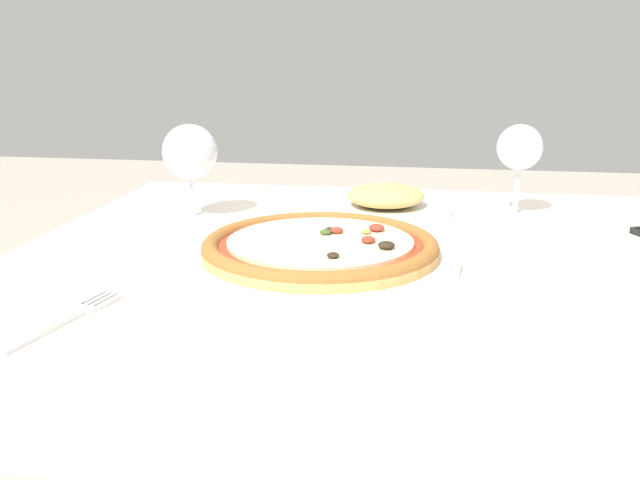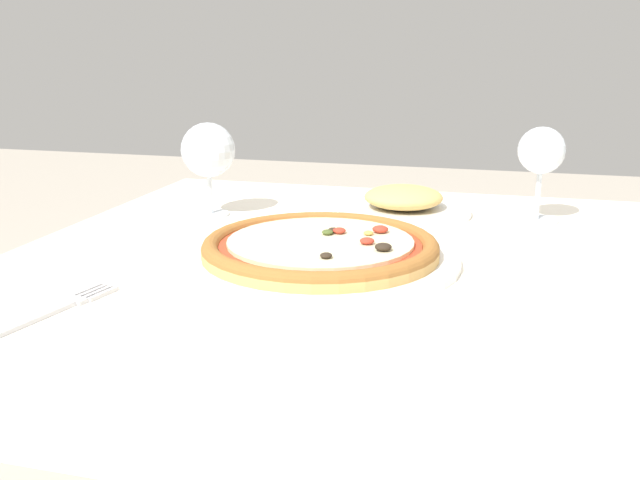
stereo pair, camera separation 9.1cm
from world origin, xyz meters
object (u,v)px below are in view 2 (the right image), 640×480
dining_table (440,341)px  side_plate (403,203)px  wine_glass_far_right (541,154)px  fork (57,309)px  pizza_plate (320,250)px  wine_glass_far_left (208,151)px

dining_table → side_plate: bearing=107.8°
dining_table → wine_glass_far_right: size_ratio=7.74×
wine_glass_far_right → fork: bearing=-133.0°
pizza_plate → wine_glass_far_left: wine_glass_far_left is taller
dining_table → pizza_plate: (-0.16, -0.00, 0.11)m
wine_glass_far_left → side_plate: (0.30, 0.09, -0.09)m
fork → wine_glass_far_right: (0.50, 0.54, 0.10)m
pizza_plate → wine_glass_far_right: 0.42m
dining_table → side_plate: side_plate is taller
wine_glass_far_right → pizza_plate: bearing=-132.6°
fork → wine_glass_far_left: (-0.02, 0.44, 0.10)m
wine_glass_far_left → side_plate: wine_glass_far_left is taller
dining_table → fork: fork is taller
pizza_plate → wine_glass_far_left: bearing=139.6°
wine_glass_far_left → fork: bearing=-88.0°
pizza_plate → wine_glass_far_left: 0.33m
pizza_plate → wine_glass_far_right: size_ratio=2.40×
pizza_plate → side_plate: (0.06, 0.30, 0.00)m
dining_table → wine_glass_far_left: (-0.40, 0.20, 0.20)m
wine_glass_far_left → wine_glass_far_right: wine_glass_far_left is taller
dining_table → fork: size_ratio=6.83×
side_plate → pizza_plate: bearing=-102.1°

